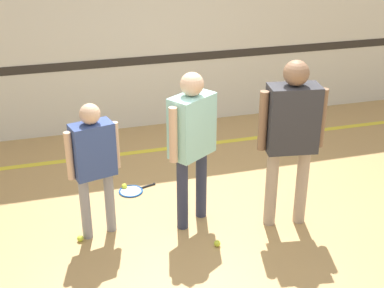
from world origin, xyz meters
The scene contains 10 objects.
ground_plane centered at (0.00, 0.00, 0.00)m, with size 16.00×16.00×0.00m, color tan.
wall_back centered at (0.00, 2.90, 1.60)m, with size 16.00×0.07×3.20m.
floor_stripe centered at (0.00, 1.99, 0.00)m, with size 14.40×0.10×0.01m.
person_instructor centered at (-0.23, 0.14, 1.03)m, with size 0.54×0.47×1.67m.
person_student_left centered at (-1.21, 0.19, 0.89)m, with size 0.53×0.31×1.43m.
person_student_right centered at (0.72, -0.14, 1.11)m, with size 0.67×0.35×1.79m.
racket_spare_on_floor centered at (-0.74, 0.95, 0.01)m, with size 0.50×0.36×0.03m.
tennis_ball_near_instructor centered at (-0.11, -0.37, 0.03)m, with size 0.07×0.07×0.07m, color #CCE038.
tennis_ball_by_spare_racket centered at (-0.81, 1.04, 0.03)m, with size 0.07×0.07×0.07m, color #CCE038.
tennis_ball_stray_left centered at (-1.42, 0.10, 0.03)m, with size 0.07×0.07×0.07m, color #CCE038.
Camera 1 is at (-1.57, -4.55, 3.18)m, focal length 50.00 mm.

